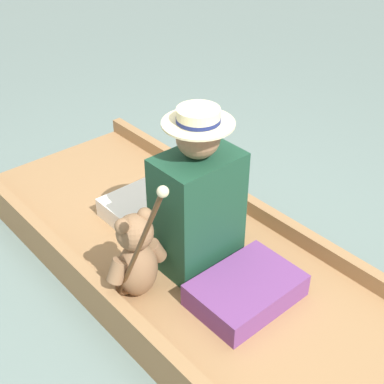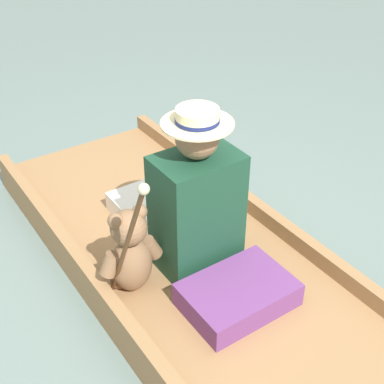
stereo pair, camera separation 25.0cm
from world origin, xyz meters
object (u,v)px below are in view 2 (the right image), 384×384
seated_person (187,203)px  wine_glass (216,184)px  teddy_bear (130,252)px  walking_cane (129,237)px

seated_person → wine_glass: bearing=36.4°
teddy_bear → walking_cane: bearing=-115.1°
teddy_bear → walking_cane: size_ratio=0.57×
walking_cane → wine_glass: bearing=33.1°
walking_cane → seated_person: bearing=29.6°
seated_person → walking_cane: size_ratio=1.04×
wine_glass → seated_person: bearing=-143.3°
walking_cane → teddy_bear: bearing=64.9°
wine_glass → walking_cane: bearing=-146.9°
seated_person → wine_glass: seated_person is taller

